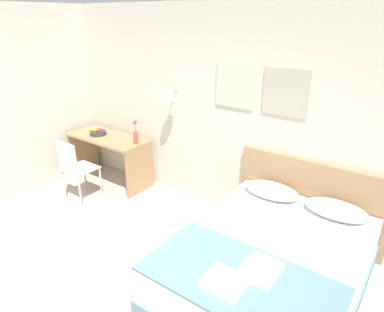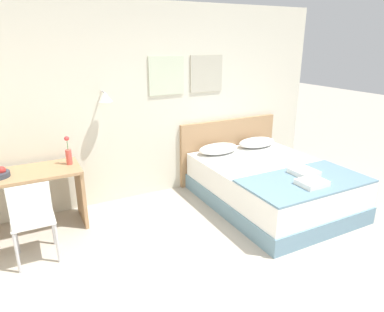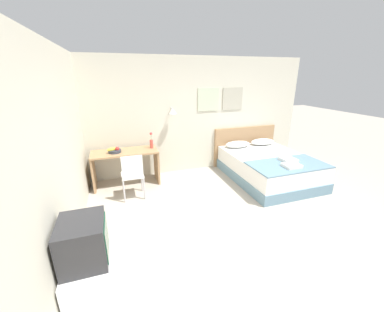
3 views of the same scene
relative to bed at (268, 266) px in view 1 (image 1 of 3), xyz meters
name	(u,v)px [view 1 (image 1 of 3)]	position (x,y,z in m)	size (l,w,h in m)	color
wall_back	(212,111)	(-1.39, 1.12, 1.06)	(5.65, 0.31, 2.65)	beige
bed	(268,266)	(0.00, 0.00, 0.00)	(1.59, 2.07, 0.56)	#66899E
headboard	(309,201)	(0.00, 1.07, 0.22)	(1.71, 0.06, 0.98)	#A87F56
pillow_left	(272,190)	(-0.36, 0.80, 0.35)	(0.63, 0.36, 0.14)	white
pillow_right	(336,210)	(0.36, 0.80, 0.35)	(0.63, 0.36, 0.14)	white
throw_blanket	(239,278)	(0.00, -0.60, 0.29)	(1.54, 0.83, 0.02)	#66899E
folded_towel_near_foot	(261,270)	(0.11, -0.46, 0.33)	(0.28, 0.31, 0.06)	white
folded_towel_mid_bed	(224,282)	(-0.05, -0.75, 0.33)	(0.31, 0.26, 0.06)	white
desk	(109,150)	(-3.04, 0.74, 0.26)	(1.34, 0.58, 0.75)	#A87F56
desk_chair	(74,166)	(-2.96, 0.04, 0.25)	(0.41, 0.41, 0.90)	white
fruit_bowl	(98,132)	(-3.24, 0.71, 0.52)	(0.29, 0.26, 0.12)	#333842
flower_vase	(136,135)	(-2.47, 0.78, 0.60)	(0.07, 0.07, 0.35)	#D14C42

